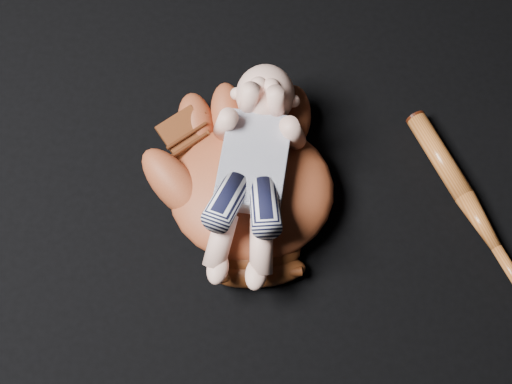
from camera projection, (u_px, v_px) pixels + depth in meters
baseball_glove at (252, 187)px, 1.24m from camera, size 0.44×0.47×0.13m
newborn_baby at (251, 176)px, 1.18m from camera, size 0.19×0.40×0.16m
baseball_bat at (471, 207)px, 1.27m from camera, size 0.24×0.36×0.04m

